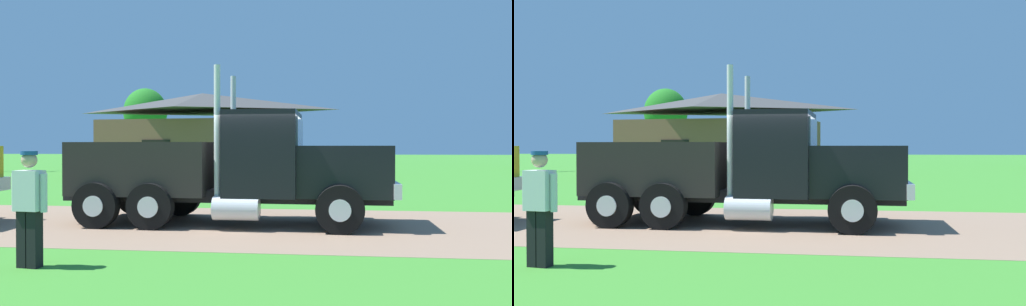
# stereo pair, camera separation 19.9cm
# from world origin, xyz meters

# --- Properties ---
(ground_plane) EXTENTS (200.00, 200.00, 0.00)m
(ground_plane) POSITION_xyz_m (0.00, 0.00, 0.00)
(ground_plane) COLOR #3C882C
(dirt_track) EXTENTS (120.00, 6.24, 0.01)m
(dirt_track) POSITION_xyz_m (0.00, 0.00, 0.00)
(dirt_track) COLOR #8D715A
(dirt_track) RESTS_ON ground_plane
(truck_foreground_white) EXTENTS (7.64, 2.87, 3.60)m
(truck_foreground_white) POSITION_xyz_m (-0.89, 0.27, 1.26)
(truck_foreground_white) COLOR black
(truck_foreground_white) RESTS_ON ground_plane
(visitor_walking_mid) EXTENTS (0.60, 0.31, 1.75)m
(visitor_walking_mid) POSITION_xyz_m (-3.10, -4.52, 0.95)
(visitor_walking_mid) COLOR silver
(visitor_walking_mid) RESTS_ON ground_plane
(shed_building) EXTENTS (13.21, 8.25, 5.24)m
(shed_building) POSITION_xyz_m (-6.32, 21.35, 2.53)
(shed_building) COLOR brown
(shed_building) RESTS_ON ground_plane
(tree_left) EXTENTS (4.33, 4.33, 7.58)m
(tree_left) POSITION_xyz_m (-16.11, 38.70, 5.18)
(tree_left) COLOR #513823
(tree_left) RESTS_ON ground_plane
(tree_mid) EXTENTS (3.22, 3.22, 5.63)m
(tree_mid) POSITION_xyz_m (-3.67, 34.30, 3.82)
(tree_mid) COLOR #513823
(tree_mid) RESTS_ON ground_plane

